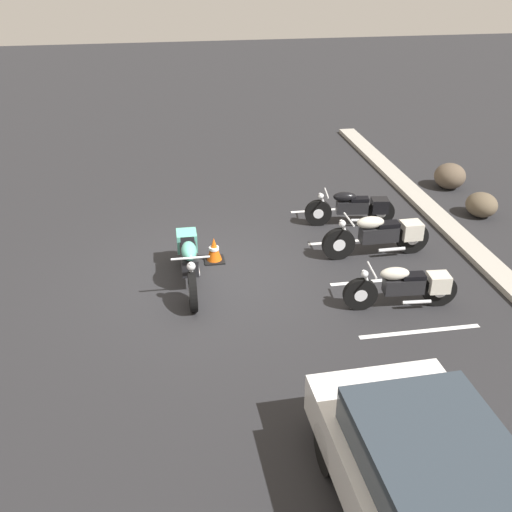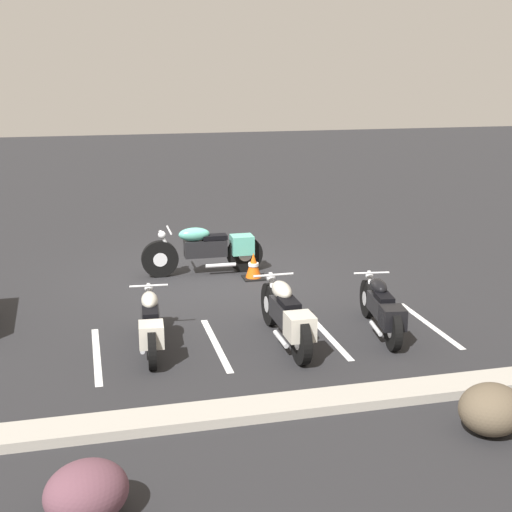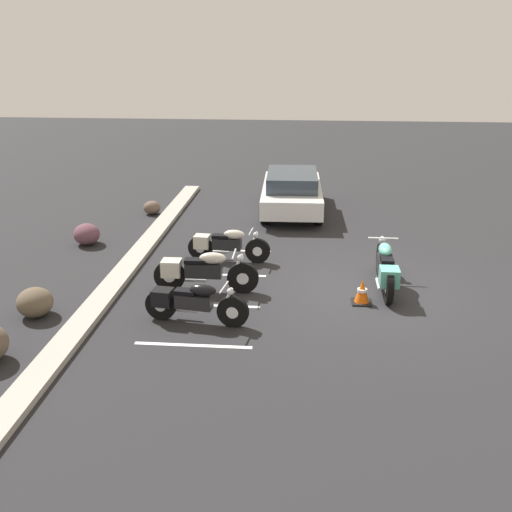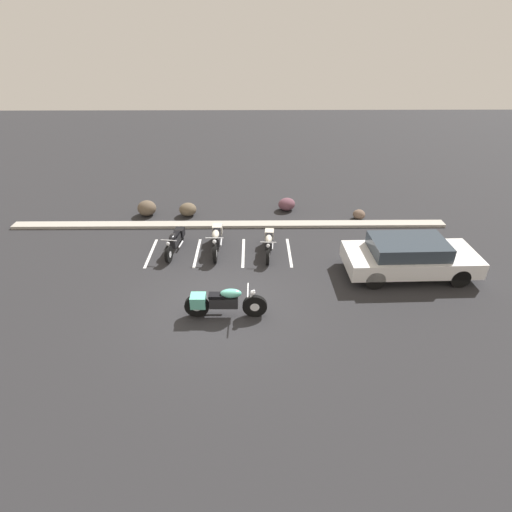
{
  "view_description": "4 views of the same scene",
  "coord_description": "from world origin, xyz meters",
  "px_view_note": "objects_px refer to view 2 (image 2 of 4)",
  "views": [
    {
      "loc": [
        9.94,
        -0.78,
        5.78
      ],
      "look_at": [
        0.13,
        0.88,
        0.48
      ],
      "focal_mm": 42.0,
      "sensor_mm": 36.0,
      "label": 1
    },
    {
      "loc": [
        2.37,
        12.89,
        3.97
      ],
      "look_at": [
        -0.37,
        1.72,
        0.88
      ],
      "focal_mm": 50.0,
      "sensor_mm": 36.0,
      "label": 2
    },
    {
      "loc": [
        -12.09,
        1.36,
        5.03
      ],
      "look_at": [
        -0.43,
        2.36,
        0.86
      ],
      "focal_mm": 42.0,
      "sensor_mm": 36.0,
      "label": 3
    },
    {
      "loc": [
        0.96,
        -9.51,
        7.49
      ],
      "look_at": [
        1.07,
        1.54,
        0.89
      ],
      "focal_mm": 28.0,
      "sensor_mm": 36.0,
      "label": 4
    }
  ],
  "objects_px": {
    "motorcycle_teal_featured": "(209,249)",
    "parked_bike_2": "(150,323)",
    "landscape_rock_1": "(86,492)",
    "landscape_rock_3": "(491,409)",
    "traffic_cone": "(253,267)",
    "parked_bike_1": "(287,315)",
    "parked_bike_0": "(382,308)"
  },
  "relations": [
    {
      "from": "motorcycle_teal_featured",
      "to": "landscape_rock_1",
      "type": "bearing_deg",
      "value": 72.33
    },
    {
      "from": "landscape_rock_3",
      "to": "traffic_cone",
      "type": "height_order",
      "value": "landscape_rock_3"
    },
    {
      "from": "parked_bike_1",
      "to": "landscape_rock_1",
      "type": "height_order",
      "value": "parked_bike_1"
    },
    {
      "from": "parked_bike_1",
      "to": "parked_bike_2",
      "type": "bearing_deg",
      "value": 82.1
    },
    {
      "from": "landscape_rock_1",
      "to": "parked_bike_2",
      "type": "bearing_deg",
      "value": -104.05
    },
    {
      "from": "parked_bike_0",
      "to": "traffic_cone",
      "type": "bearing_deg",
      "value": 27.59
    },
    {
      "from": "motorcycle_teal_featured",
      "to": "parked_bike_0",
      "type": "distance_m",
      "value": 4.31
    },
    {
      "from": "parked_bike_1",
      "to": "parked_bike_2",
      "type": "xyz_separation_m",
      "value": [
        1.94,
        -0.25,
        -0.05
      ]
    },
    {
      "from": "parked_bike_0",
      "to": "landscape_rock_1",
      "type": "distance_m",
      "value": 5.71
    },
    {
      "from": "landscape_rock_3",
      "to": "traffic_cone",
      "type": "relative_size",
      "value": 1.47
    },
    {
      "from": "landscape_rock_1",
      "to": "traffic_cone",
      "type": "distance_m",
      "value": 7.64
    },
    {
      "from": "parked_bike_1",
      "to": "landscape_rock_3",
      "type": "xyz_separation_m",
      "value": [
        -1.49,
        3.0,
        -0.19
      ]
    },
    {
      "from": "parked_bike_1",
      "to": "traffic_cone",
      "type": "distance_m",
      "value": 3.41
    },
    {
      "from": "parked_bike_0",
      "to": "landscape_rock_3",
      "type": "relative_size",
      "value": 2.71
    },
    {
      "from": "parked_bike_0",
      "to": "landscape_rock_3",
      "type": "bearing_deg",
      "value": -172.73
    },
    {
      "from": "parked_bike_0",
      "to": "traffic_cone",
      "type": "height_order",
      "value": "parked_bike_0"
    },
    {
      "from": "parked_bike_1",
      "to": "parked_bike_2",
      "type": "relative_size",
      "value": 1.11
    },
    {
      "from": "parked_bike_2",
      "to": "landscape_rock_3",
      "type": "height_order",
      "value": "parked_bike_2"
    },
    {
      "from": "motorcycle_teal_featured",
      "to": "parked_bike_0",
      "type": "bearing_deg",
      "value": 117.42
    },
    {
      "from": "landscape_rock_1",
      "to": "landscape_rock_3",
      "type": "relative_size",
      "value": 1.04
    },
    {
      "from": "motorcycle_teal_featured",
      "to": "landscape_rock_3",
      "type": "height_order",
      "value": "motorcycle_teal_featured"
    },
    {
      "from": "parked_bike_1",
      "to": "traffic_cone",
      "type": "height_order",
      "value": "parked_bike_1"
    },
    {
      "from": "parked_bike_1",
      "to": "landscape_rock_1",
      "type": "xyz_separation_m",
      "value": [
        2.89,
        3.55,
        -0.19
      ]
    },
    {
      "from": "parked_bike_2",
      "to": "traffic_cone",
      "type": "height_order",
      "value": "parked_bike_2"
    },
    {
      "from": "landscape_rock_1",
      "to": "traffic_cone",
      "type": "xyz_separation_m",
      "value": [
        -3.21,
        -6.94,
        -0.04
      ]
    },
    {
      "from": "motorcycle_teal_featured",
      "to": "parked_bike_0",
      "type": "relative_size",
      "value": 1.17
    },
    {
      "from": "landscape_rock_1",
      "to": "parked_bike_0",
      "type": "bearing_deg",
      "value": -140.52
    },
    {
      "from": "motorcycle_teal_featured",
      "to": "parked_bike_2",
      "type": "relative_size",
      "value": 1.18
    },
    {
      "from": "parked_bike_1",
      "to": "landscape_rock_3",
      "type": "bearing_deg",
      "value": -154.13
    },
    {
      "from": "parked_bike_2",
      "to": "landscape_rock_3",
      "type": "distance_m",
      "value": 4.73
    },
    {
      "from": "landscape_rock_3",
      "to": "parked_bike_2",
      "type": "bearing_deg",
      "value": -43.5
    },
    {
      "from": "motorcycle_teal_featured",
      "to": "traffic_cone",
      "type": "relative_size",
      "value": 4.68
    }
  ]
}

